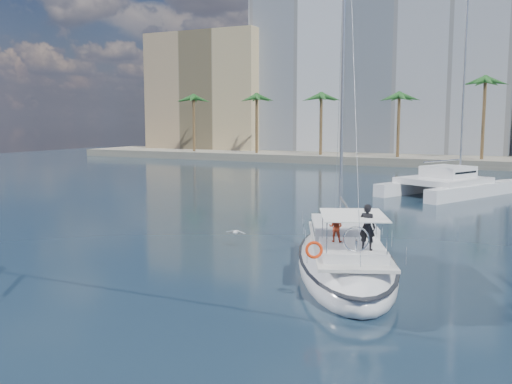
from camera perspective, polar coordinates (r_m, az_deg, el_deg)
The scene contains 9 objects.
ground at distance 28.31m, azimuth 0.32°, elevation -6.11°, with size 160.00×160.00×0.00m, color black.
quay at distance 86.88m, azimuth 17.91°, elevation 3.02°, with size 120.00×14.00×1.20m, color gray.
building_modern at distance 101.00m, azimuth 12.30°, elevation 11.37°, with size 42.00×16.00×28.00m, color white.
building_tan_left at distance 108.30m, azimuth -4.11°, elevation 9.64°, with size 22.00×14.00×22.00m, color tan.
palm_left at distance 93.90m, azimuth -3.51°, elevation 9.56°, with size 3.60×3.60×12.30m.
palm_centre at distance 82.80m, azimuth 17.79°, elevation 9.54°, with size 3.60×3.60×12.30m.
main_sloop at distance 24.98m, azimuth 8.89°, elevation -6.72°, with size 8.51×13.18×18.70m.
catamaran at distance 52.44m, azimuth 18.52°, elevation 1.01°, with size 11.01×13.94×18.13m.
seagull at distance 29.44m, azimuth -2.02°, elevation -4.03°, with size 1.09×0.47×0.20m.
Camera 1 is at (11.83, -24.87, 6.57)m, focal length 40.00 mm.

